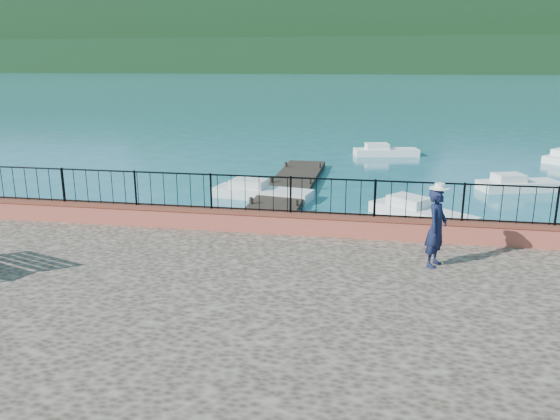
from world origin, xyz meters
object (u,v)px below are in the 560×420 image
(boat_4, at_px, (386,149))
(boat_0, at_px, (263,189))
(person, at_px, (436,228))
(boat_1, at_px, (422,209))
(boat_2, at_px, (519,182))

(boat_4, bearing_deg, boat_0, -126.33)
(person, xyz_separation_m, boat_1, (0.33, 8.04, -1.69))
(person, height_order, boat_2, person)
(boat_4, bearing_deg, boat_2, -68.87)
(boat_2, xyz_separation_m, boat_4, (-5.94, 8.71, 0.00))
(boat_0, bearing_deg, boat_4, 77.16)
(boat_0, xyz_separation_m, boat_2, (11.22, 3.62, 0.00))
(boat_0, relative_size, boat_1, 1.04)
(boat_1, relative_size, boat_2, 1.13)
(person, height_order, boat_0, person)
(boat_0, xyz_separation_m, boat_4, (5.28, 12.33, 0.00))
(person, xyz_separation_m, boat_4, (-0.92, 22.58, -1.69))
(boat_0, height_order, boat_4, same)
(boat_0, height_order, boat_2, same)
(person, height_order, boat_1, person)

